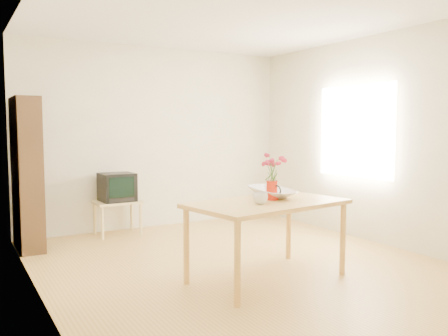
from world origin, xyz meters
TOP-DOWN VIEW (x-y plane):
  - room at (0.03, 0.00)m, footprint 4.50×4.50m
  - table at (-0.04, -0.59)m, footprint 1.59×1.07m
  - tv_stand at (-0.70, 1.97)m, footprint 0.60×0.45m
  - bookshelf at (-1.85, 1.75)m, footprint 0.28×0.70m
  - pitcher at (0.06, -0.52)m, footprint 0.13×0.20m
  - flowers at (0.06, -0.53)m, footprint 0.21×0.21m
  - mug at (-0.18, -0.68)m, footprint 0.19×0.19m
  - bowl at (0.20, -0.32)m, footprint 0.59×0.59m
  - teacup_a at (0.16, -0.32)m, footprint 0.10×0.10m
  - teacup_b at (0.24, -0.30)m, footprint 0.09×0.09m
  - television at (-0.70, 1.98)m, footprint 0.45×0.42m

SIDE VIEW (x-z plane):
  - tv_stand at x=-0.70m, z-range 0.16..0.62m
  - television at x=-0.70m, z-range 0.46..0.84m
  - table at x=-0.04m, z-range 0.30..1.05m
  - mug at x=-0.18m, z-range 0.75..0.85m
  - pitcher at x=0.06m, z-range 0.74..0.93m
  - bookshelf at x=-1.85m, z-range -0.06..1.74m
  - teacup_b at x=0.24m, z-range 0.91..0.97m
  - teacup_a at x=0.16m, z-range 0.91..0.97m
  - bowl at x=0.20m, z-range 0.75..1.22m
  - flowers at x=0.06m, z-range 0.93..1.23m
  - room at x=0.03m, z-range -0.95..3.55m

